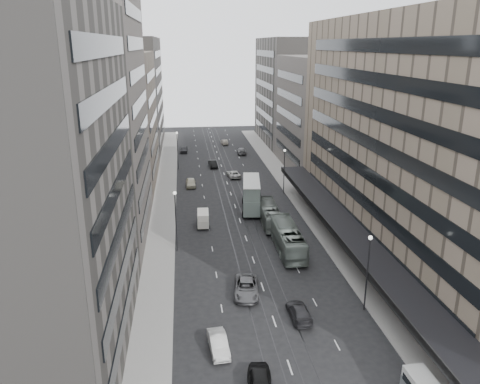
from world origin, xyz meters
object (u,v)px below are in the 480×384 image
bus_near (287,238)px  sedan_1 (218,344)px  sedan_2 (246,288)px  panel_van (203,218)px  double_decker (251,194)px  bus_far (270,214)px

bus_near → sedan_1: bus_near is taller
sedan_2 → panel_van: bearing=107.8°
double_decker → sedan_2: 27.40m
panel_van → double_decker: bearing=38.9°
sedan_2 → bus_far: bearing=80.3°
sedan_1 → bus_far: bearing=66.2°
panel_van → sedan_1: size_ratio=0.87×
bus_far → sedan_1: bearing=73.7°
double_decker → sedan_2: bearing=-92.0°
bus_near → sedan_1: (-10.81, -20.41, -1.00)m
bus_far → sedan_2: bearing=75.2°
panel_van → sedan_2: size_ratio=0.66×
bus_far → sedan_1: bus_far is taller
bus_near → sedan_2: bearing=58.2°
bus_far → panel_van: bus_far is taller
bus_far → sedan_2: size_ratio=1.87×
sedan_1 → sedan_2: 10.28m
bus_far → double_decker: (-1.92, 6.24, 1.31)m
panel_van → sedan_1: 30.31m
sedan_2 → bus_near: bearing=64.8°
bus_far → double_decker: size_ratio=1.10×
bus_far → double_decker: 6.66m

